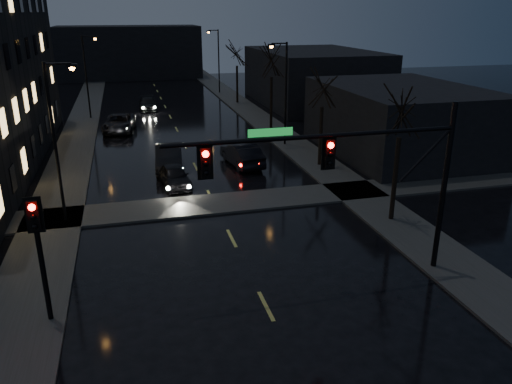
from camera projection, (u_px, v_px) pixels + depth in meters
sidewalk_left at (76, 143)px, 40.76m from camera, size 3.00×140.00×0.12m
sidewalk_right at (275, 131)px, 44.82m from camera, size 3.00×140.00×0.12m
sidewalk_cross at (215, 204)px, 27.79m from camera, size 40.00×3.00×0.12m
commercial_right_near at (399, 120)px, 37.48m from camera, size 10.00×14.00×5.00m
commercial_right_far at (313, 77)px, 57.67m from camera, size 12.00×18.00×6.00m
far_block at (129, 52)px, 79.82m from camera, size 22.00×10.00×8.00m
signal_mast at (360, 164)px, 18.43m from camera, size 11.11×0.41×7.00m
signal_pole_left at (39, 243)px, 16.35m from camera, size 0.35×0.41×4.53m
tree_near at (403, 100)px, 23.61m from camera, size 3.52×3.52×8.08m
tree_mid_a at (323, 81)px, 32.83m from camera, size 3.30×3.30×7.58m
tree_mid_b at (272, 55)px, 43.47m from camera, size 3.74×3.74×8.59m
tree_far at (237, 50)px, 56.38m from camera, size 3.43×3.43×7.88m
streetlight_l_near at (58, 131)px, 23.92m from camera, size 1.53×0.28×8.00m
streetlight_l_far at (88, 70)px, 48.46m from camera, size 1.53×0.28×8.00m
streetlight_r_mid at (283, 85)px, 38.45m from camera, size 1.53×0.28×8.00m
streetlight_r_far at (217, 56)px, 63.90m from camera, size 1.53×0.28×8.00m
oncoming_car_a at (175, 176)px, 30.58m from camera, size 1.93×4.04×1.33m
oncoming_car_b at (169, 158)px, 33.83m from camera, size 2.16×5.09×1.63m
oncoming_car_c at (119, 123)px, 44.56m from camera, size 3.19×5.76×1.52m
oncoming_car_d at (148, 104)px, 54.34m from camera, size 1.87×4.56×1.32m
lead_car at (242, 154)px, 34.66m from camera, size 2.31×5.02×1.59m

